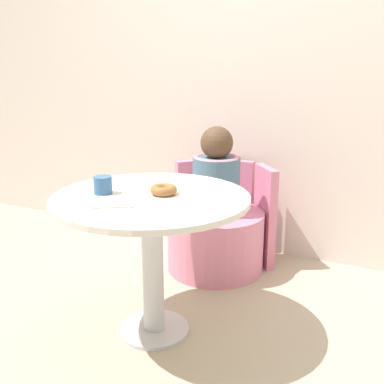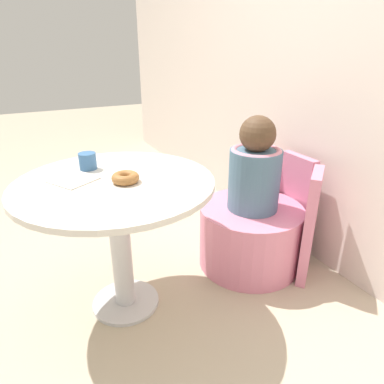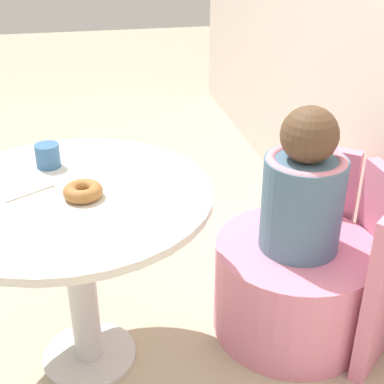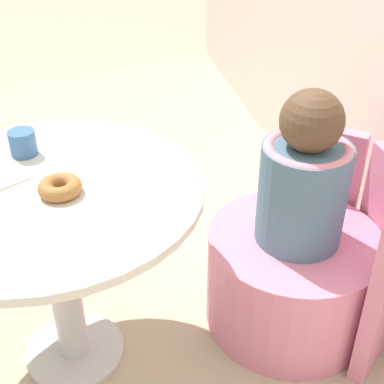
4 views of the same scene
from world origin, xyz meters
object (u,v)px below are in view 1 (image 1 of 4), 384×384
at_px(round_table, 152,224).
at_px(cup, 103,185).
at_px(donut, 163,190).
at_px(tub_chair, 215,240).
at_px(child_figure, 216,175).

relative_size(round_table, cup, 10.83).
bearing_deg(cup, donut, 22.59).
xyz_separation_m(round_table, tub_chair, (-0.01, 0.75, -0.35)).
bearing_deg(cup, tub_chair, 77.13).
bearing_deg(cup, round_table, 18.45).
height_order(child_figure, donut, child_figure).
bearing_deg(tub_chair, cup, -102.87).
bearing_deg(cup, child_figure, 77.13).
bearing_deg(donut, tub_chair, 94.42).
relative_size(tub_chair, child_figure, 1.14).
height_order(child_figure, cup, child_figure).
bearing_deg(tub_chair, child_figure, 82.87).
xyz_separation_m(round_table, child_figure, (-0.01, 0.75, 0.05)).
xyz_separation_m(child_figure, cup, (-0.19, -0.81, 0.11)).
relative_size(round_table, donut, 7.38).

